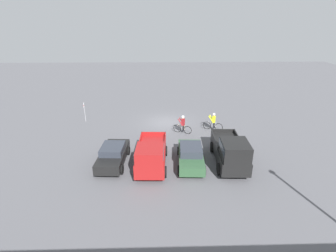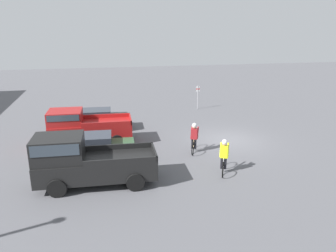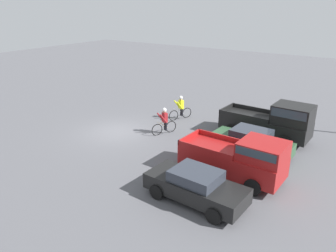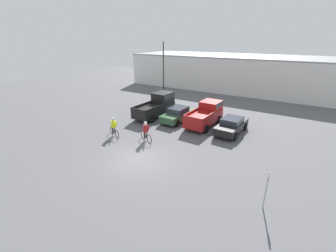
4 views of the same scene
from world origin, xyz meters
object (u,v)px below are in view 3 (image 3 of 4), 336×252
at_px(sedan_1, 196,186).
at_px(sedan_0, 251,142).
at_px(pickup_truck_0, 274,121).
at_px(cyclist_0, 164,120).
at_px(pickup_truck_1, 240,157).
at_px(cyclist_1, 181,107).

bearing_deg(sedan_1, sedan_0, 177.64).
bearing_deg(pickup_truck_0, sedan_0, -7.49).
relative_size(sedan_1, cyclist_0, 2.53).
relative_size(sedan_0, sedan_1, 1.02).
xyz_separation_m(pickup_truck_1, cyclist_0, (-2.69, -6.13, -0.21)).
xyz_separation_m(sedan_1, cyclist_1, (-8.41, -6.02, 0.15)).
height_order(pickup_truck_0, pickup_truck_1, pickup_truck_0).
relative_size(pickup_truck_0, sedan_1, 1.23).
distance_m(pickup_truck_0, pickup_truck_1, 5.59).
distance_m(pickup_truck_1, cyclist_0, 6.70).
relative_size(pickup_truck_0, pickup_truck_1, 1.09).
height_order(sedan_0, cyclist_0, cyclist_0).
xyz_separation_m(pickup_truck_0, cyclist_0, (2.91, -5.98, -0.31)).
relative_size(cyclist_0, cyclist_1, 0.99).
distance_m(sedan_0, cyclist_1, 6.86).
height_order(pickup_truck_0, cyclist_1, pickup_truck_0).
bearing_deg(cyclist_0, sedan_1, 44.55).
relative_size(sedan_0, cyclist_0, 2.57).
bearing_deg(pickup_truck_0, cyclist_0, -64.07).
height_order(pickup_truck_0, sedan_0, pickup_truck_0).
bearing_deg(sedan_0, sedan_1, -2.36).
bearing_deg(cyclist_1, pickup_truck_1, 50.27).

